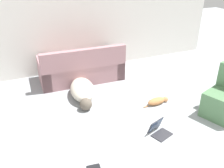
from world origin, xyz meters
name	(u,v)px	position (x,y,z in m)	size (l,w,h in m)	color
wall_back	(83,21)	(0.00, 4.38, 1.24)	(7.48, 0.06, 2.47)	silver
couch	(81,69)	(-0.30, 3.73, 0.28)	(1.96, 1.00, 0.87)	#A3757A
dog	(83,90)	(-0.54, 2.88, 0.16)	(0.66, 1.38, 0.32)	beige
cat	(158,101)	(0.75, 2.02, 0.07)	(0.59, 0.19, 0.14)	#BC7A47
laptop_open	(158,129)	(0.25, 1.22, 0.08)	(0.40, 0.39, 0.24)	#2D2D33
book_black	(94,168)	(-1.02, 0.89, 0.01)	(0.20, 0.15, 0.02)	black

